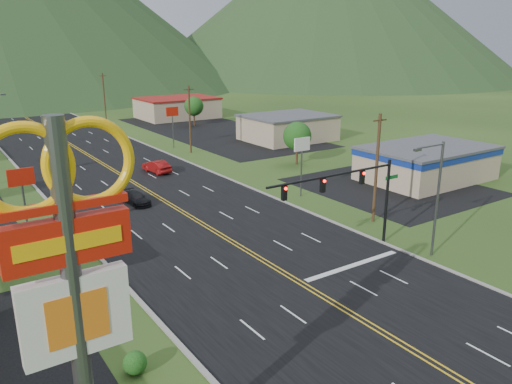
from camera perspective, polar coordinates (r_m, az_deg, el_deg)
ground at (r=28.16m, az=21.55°, el=-18.90°), size 500.00×500.00×0.00m
road at (r=28.16m, az=21.55°, el=-18.90°), size 20.00×460.00×0.04m
pylon_sign at (r=15.75m, az=-20.35°, el=-8.96°), size 4.32×0.60×14.00m
traffic_signal at (r=38.56m, az=10.92°, el=0.48°), size 13.10×0.43×7.00m
streetlight_east at (r=39.60m, az=19.83°, el=-0.02°), size 3.28×0.25×9.00m
building_east_near at (r=63.65m, az=18.92°, el=3.37°), size 15.40×10.40×4.10m
building_east_mid at (r=85.91m, az=3.66°, el=7.38°), size 14.40×11.40×4.30m
building_east_far at (r=113.56m, az=-8.99°, el=9.50°), size 16.40×12.40×4.50m
pole_sign_west_a at (r=43.79m, az=-25.18°, el=0.73°), size 2.00×0.18×6.40m
pole_sign_east_a at (r=52.96m, az=5.27°, el=4.77°), size 2.00×0.18×6.40m
pole_sign_east_b at (r=79.94m, az=-9.54°, el=8.60°), size 2.00×0.18×6.40m
tree_east_a at (r=67.90m, az=4.73°, el=6.39°), size 3.84×3.84×5.82m
tree_east_b at (r=101.79m, az=-7.12°, el=9.70°), size 3.84×3.84×5.82m
utility_pole_a at (r=46.22m, az=13.62°, el=2.72°), size 1.60×0.28×10.00m
utility_pole_b at (r=75.68m, az=-7.58°, el=8.30°), size 1.60×0.28×10.00m
utility_pole_c at (r=112.65m, az=-16.96°, el=10.41°), size 1.60×0.28×10.00m
utility_pole_d at (r=151.17m, az=-21.68°, el=11.36°), size 1.60×0.28×10.00m
mountain_ne at (r=252.90m, az=8.11°, el=20.75°), size 180.00×180.00×70.00m
car_dark_mid at (r=52.54m, az=-13.54°, el=-0.74°), size 2.07×4.32×1.22m
car_red_far at (r=65.00m, az=-11.28°, el=2.86°), size 2.27×4.92×1.56m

